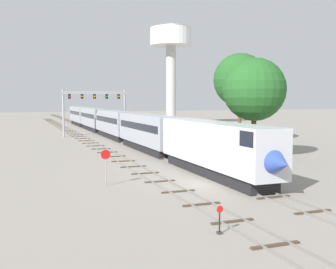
{
  "coord_description": "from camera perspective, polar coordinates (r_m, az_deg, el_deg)",
  "views": [
    {
      "loc": [
        -14.77,
        -29.71,
        6.81
      ],
      "look_at": [
        1.0,
        12.0,
        3.0
      ],
      "focal_mm": 44.22,
      "sensor_mm": 36.0,
      "label": 1
    }
  ],
  "objects": [
    {
      "name": "signal_gantry",
      "position": [
        78.44,
        -10.08,
        4.45
      ],
      "size": [
        12.1,
        0.49,
        8.63
      ],
      "color": "#999BA0",
      "rests_on": "ground"
    },
    {
      "name": "passenger_train",
      "position": [
        73.5,
        -7.49,
        1.57
      ],
      "size": [
        3.04,
        96.34,
        4.8
      ],
      "color": "silver",
      "rests_on": "ground"
    },
    {
      "name": "ground_plane",
      "position": [
        33.87,
        5.65,
        -6.74
      ],
      "size": [
        400.0,
        400.0,
        0.0
      ],
      "primitive_type": "plane",
      "color": "gray"
    },
    {
      "name": "track_near",
      "position": [
        70.93,
        -11.48,
        -0.67
      ],
      "size": [
        2.6,
        160.0,
        0.16
      ],
      "color": "slate",
      "rests_on": "ground"
    },
    {
      "name": "water_tower",
      "position": [
        110.12,
        0.42,
        12.5
      ],
      "size": [
        11.05,
        11.05,
        26.53
      ],
      "color": "beige",
      "rests_on": "ground"
    },
    {
      "name": "trackside_tree_left",
      "position": [
        65.97,
        9.91,
        7.4
      ],
      "size": [
        8.33,
        8.33,
        13.98
      ],
      "color": "brown",
      "rests_on": "ground"
    },
    {
      "name": "track_main",
      "position": [
        91.51,
        -10.1,
        0.58
      ],
      "size": [
        2.6,
        200.0,
        0.16
      ],
      "color": "slate",
      "rests_on": "ground"
    },
    {
      "name": "switch_stand",
      "position": [
        21.55,
        7.12,
        -12.13
      ],
      "size": [
        0.36,
        0.24,
        1.46
      ],
      "color": "black",
      "rests_on": "ground"
    },
    {
      "name": "stop_sign",
      "position": [
        32.79,
        -8.58,
        -3.83
      ],
      "size": [
        0.76,
        0.08,
        2.88
      ],
      "color": "gray",
      "rests_on": "ground"
    },
    {
      "name": "trackside_tree_mid",
      "position": [
        47.91,
        11.83,
        6.08
      ],
      "size": [
        7.15,
        7.15,
        11.49
      ],
      "color": "brown",
      "rests_on": "ground"
    }
  ]
}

